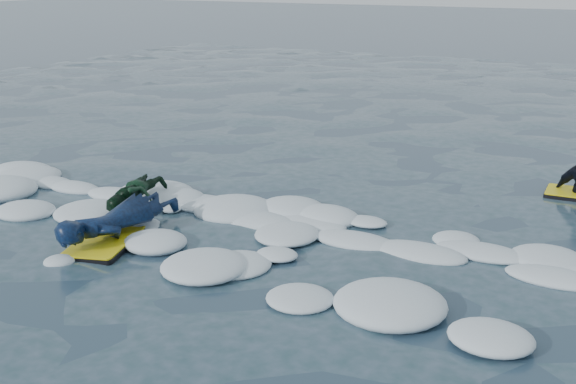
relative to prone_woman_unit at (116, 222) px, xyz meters
The scene contains 4 objects.
ground 1.08m from the prone_woman_unit, ahead, with size 120.00×120.00×0.00m, color #1C2D44.
foam_band 1.46m from the prone_woman_unit, 42.92° to the left, with size 12.00×3.10×0.30m, color white, non-canonical shape.
prone_woman_unit is the anchor object (origin of this frame).
prone_child_unit 1.09m from the prone_woman_unit, 117.58° to the left, with size 0.68×1.20×0.44m.
Camera 1 is at (4.76, -6.26, 3.20)m, focal length 45.00 mm.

